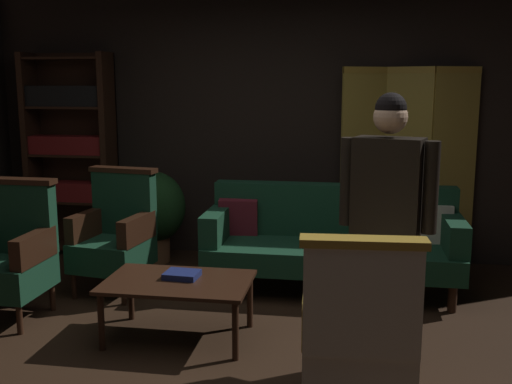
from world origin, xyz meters
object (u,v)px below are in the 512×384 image
folding_screen (407,165)px  armchair_wing_right (116,234)px  book_navy_cloth (182,275)px  potted_plant (155,210)px  armchair_gilt_accent (358,334)px  standing_figure (387,207)px  bookshelf (71,150)px  armchair_wing_left (10,254)px  velvet_couch (332,238)px  coffee_table (178,287)px

folding_screen → armchair_wing_right: folding_screen is taller
book_navy_cloth → potted_plant: bearing=114.4°
armchair_gilt_accent → book_navy_cloth: 1.52m
armchair_gilt_accent → standing_figure: size_ratio=0.61×
bookshelf → armchair_wing_left: (0.34, -1.76, -0.58)m
standing_figure → potted_plant: bearing=137.6°
armchair_wing_left → velvet_couch: bearing=23.4°
bookshelf → standing_figure: 3.75m
folding_screen → bookshelf: (-3.37, -0.07, 0.09)m
armchair_wing_left → standing_figure: standing_figure is taller
folding_screen → book_navy_cloth: 2.62m
armchair_wing_left → potted_plant: size_ratio=1.16×
folding_screen → armchair_wing_left: 3.57m
coffee_table → book_navy_cloth: (0.01, 0.06, 0.07)m
armchair_wing_left → bookshelf: bearing=100.9°
armchair_wing_left → book_navy_cloth: armchair_wing_left is taller
armchair_wing_right → armchair_wing_left: bearing=-128.9°
armchair_wing_left → folding_screen: bearing=31.2°
book_navy_cloth → bookshelf: bearing=132.2°
potted_plant → armchair_wing_left: bearing=-111.4°
armchair_wing_left → potted_plant: (0.61, 1.55, 0.03)m
velvet_couch → standing_figure: bearing=-75.3°
armchair_wing_left → standing_figure: (2.73, -0.39, 0.54)m
velvet_couch → armchair_wing_left: size_ratio=2.04×
armchair_gilt_accent → potted_plant: (-1.96, 2.60, 0.03)m
coffee_table → armchair_gilt_accent: armchair_gilt_accent is taller
velvet_couch → armchair_wing_left: armchair_wing_left is taller
bookshelf → book_navy_cloth: size_ratio=8.87×
armchair_gilt_accent → armchair_wing_right: same height
folding_screen → velvet_couch: folding_screen is taller
armchair_wing_right → bookshelf: bearing=129.7°
armchair_wing_right → standing_figure: size_ratio=0.61×
bookshelf → velvet_couch: bookshelf is taller
armchair_wing_left → standing_figure: 2.81m
potted_plant → book_navy_cloth: 1.84m
potted_plant → book_navy_cloth: (0.76, -1.67, -0.08)m
coffee_table → armchair_wing_left: size_ratio=0.96×
folding_screen → book_navy_cloth: (-1.66, -1.95, -0.54)m
armchair_gilt_accent → armchair_wing_left: bearing=157.8°
folding_screen → armchair_wing_left: size_ratio=1.83×
book_navy_cloth → armchair_wing_right: bearing=135.1°
bookshelf → armchair_wing_right: size_ratio=1.97×
velvet_couch → armchair_gilt_accent: size_ratio=2.04×
armchair_gilt_accent → book_navy_cloth: size_ratio=4.50×
coffee_table → armchair_wing_right: size_ratio=0.96×
bookshelf → standing_figure: bearing=-35.0°
coffee_table → standing_figure: bearing=-8.5°
folding_screen → velvet_couch: bearing=-129.5°
potted_plant → folding_screen: bearing=6.6°
folding_screen → armchair_wing_right: 2.77m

